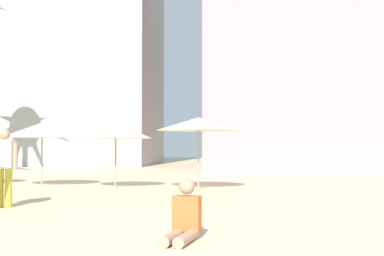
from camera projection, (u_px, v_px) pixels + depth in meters
hotel_pink at (349, 43)px, 30.31m from camera, size 16.50×11.94×14.89m
cafe_umbrella_0 at (42, 130)px, 17.59m from camera, size 2.59×2.59×2.17m
cafe_umbrella_1 at (198, 124)px, 16.29m from camera, size 2.66×2.66×2.27m
cafe_umbrella_3 at (116, 131)px, 16.87m from camera, size 2.38×2.38×2.12m
person_mid_center at (2, 165)px, 11.41m from camera, size 0.77×2.66×1.74m
person_mid_right at (184, 219)px, 7.46m from camera, size 0.54×0.96×0.89m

